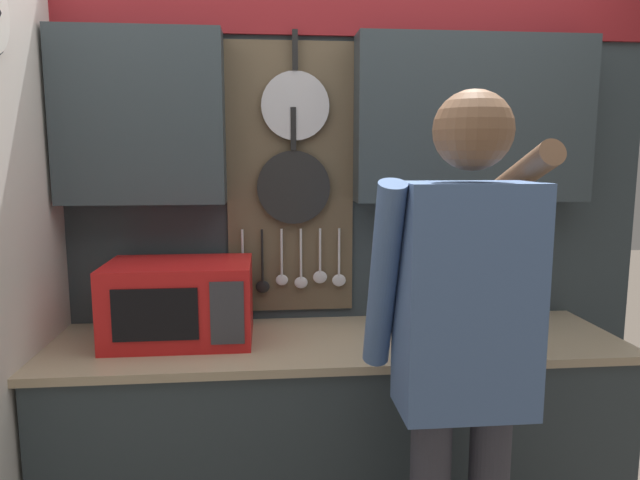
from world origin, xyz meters
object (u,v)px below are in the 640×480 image
Objects in this scene: microwave at (180,301)px; person at (463,343)px; knife_block at (487,304)px; utensil_crock at (409,313)px.

person is at bearing -33.24° from microwave.
knife_block is at bearing 62.55° from person.
utensil_crock is at bearing 0.15° from microwave.
utensil_crock is at bearing 91.02° from person.
microwave is 0.88m from utensil_crock.
person reaches higher than knife_block.
utensil_crock is 0.19× the size of person.
utensil_crock is (-0.31, 0.00, -0.03)m from knife_block.
person is (0.01, -0.58, 0.08)m from utensil_crock.
person is at bearing -117.45° from knife_block.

